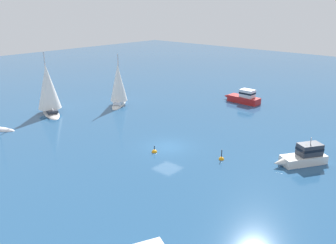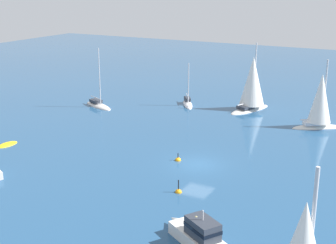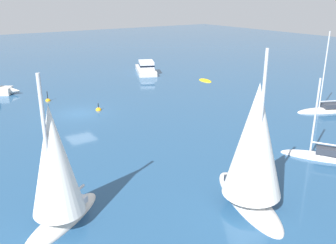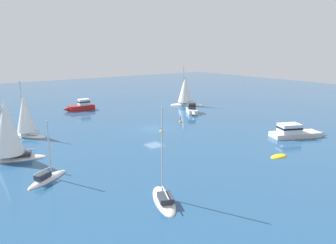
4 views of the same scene
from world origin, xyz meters
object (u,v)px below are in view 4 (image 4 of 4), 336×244
object	(u,v)px
yacht	(47,179)
yacht_1	(164,200)
launch	(294,132)
powerboat	(81,106)
sloop_1	(8,132)
mooring_buoy	(181,122)
rib	(279,157)
channel_buoy	(161,132)
sailboat	(186,92)
cabin_cruiser	(192,109)
sloop	(26,116)

from	to	relation	value
yacht	yacht_1	distance (m)	11.43
launch	powerboat	distance (m)	38.39
sloop_1	mooring_buoy	xyz separation A→B (m)	(3.09, -25.80, -3.03)
rib	channel_buoy	size ratio (longest dim) A/B	2.46
yacht	rib	bearing A→B (deg)	-52.85
sailboat	sloop_1	bearing A→B (deg)	63.81
cabin_cruiser	sloop_1	bearing A→B (deg)	-45.16
yacht_1	mooring_buoy	distance (m)	27.63
rib	mooring_buoy	bearing A→B (deg)	88.83
launch	rib	size ratio (longest dim) A/B	3.44
yacht	rib	world-z (taller)	yacht
rib	mooring_buoy	distance (m)	19.72
powerboat	channel_buoy	xyz separation A→B (m)	(-22.23, -3.03, -0.79)
yacht_1	mooring_buoy	size ratio (longest dim) A/B	6.19
launch	channel_buoy	world-z (taller)	launch
yacht	cabin_cruiser	distance (m)	34.19
yacht_1	powerboat	size ratio (longest dim) A/B	1.31
yacht_1	channel_buoy	size ratio (longest dim) A/B	8.18
sloop_1	channel_buoy	size ratio (longest dim) A/B	8.96
launch	cabin_cruiser	bearing A→B (deg)	116.05
powerboat	channel_buoy	size ratio (longest dim) A/B	6.24
mooring_buoy	launch	bearing A→B (deg)	-156.76
launch	yacht	bearing A→B (deg)	-164.55
yacht_1	yacht	bearing A→B (deg)	56.35
sailboat	mooring_buoy	size ratio (longest dim) A/B	6.54
sloop	cabin_cruiser	bearing A→B (deg)	-128.05
sloop_1	yacht	bearing A→B (deg)	120.30
yacht_1	powerboat	bearing A→B (deg)	11.01
cabin_cruiser	yacht	bearing A→B (deg)	-31.41
cabin_cruiser	rib	xyz separation A→B (m)	(-24.06, 7.93, -0.77)
sailboat	cabin_cruiser	world-z (taller)	sailboat
yacht_1	cabin_cruiser	size ratio (longest dim) A/B	1.54
sloop	channel_buoy	bearing A→B (deg)	-154.30
sloop	sloop_1	distance (m)	9.70
rib	sloop_1	size ratio (longest dim) A/B	0.27
sloop	cabin_cruiser	size ratio (longest dim) A/B	1.53
launch	yacht_1	xyz separation A→B (m)	(-4.91, 25.04, -0.58)
yacht_1	powerboat	xyz separation A→B (m)	(39.90, -9.25, 0.68)
sloop	cabin_cruiser	world-z (taller)	sloop
sailboat	cabin_cruiser	distance (m)	8.43
rib	mooring_buoy	xyz separation A→B (m)	(19.64, -1.81, 0.02)
cabin_cruiser	sloop	bearing A→B (deg)	-61.21
yacht	powerboat	bearing A→B (deg)	31.00
yacht	cabin_cruiser	size ratio (longest dim) A/B	1.15
yacht_1	sailboat	distance (m)	43.12
powerboat	mooring_buoy	xyz separation A→B (m)	(-19.15, -8.98, -0.78)
channel_buoy	sloop	bearing A→B (deg)	60.92
powerboat	mooring_buoy	world-z (taller)	powerboat
yacht_1	launch	bearing A→B (deg)	-54.85
sloop_1	channel_buoy	bearing A→B (deg)	-160.05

